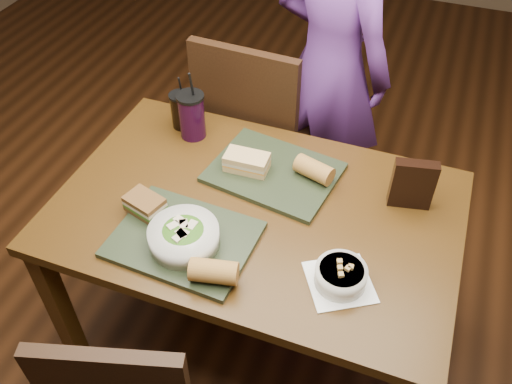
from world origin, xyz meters
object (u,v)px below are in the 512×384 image
Objects in this scene: dining_table at (256,226)px; tray_far at (274,172)px; sandwich_near at (145,205)px; chip_bag at (413,184)px; cup_berry at (192,115)px; cup_cola at (181,110)px; salad_bowl at (184,236)px; diner at (330,67)px; baguette_near at (214,271)px; tray_near at (184,239)px; baguette_far at (314,170)px; sandwich_far at (247,162)px; soup_bowl at (341,275)px; chair_far at (254,133)px.

dining_table is 0.20m from tray_far.
chip_bag reaches higher than sandwich_near.
cup_berry is 0.82m from chip_bag.
salad_bowl is at bearing -63.18° from cup_cola.
salad_bowl is at bearing -67.32° from cup_berry.
diner is 1.19m from baguette_near.
dining_table is 0.28m from tray_near.
baguette_far reaches higher than tray_near.
tray_near is (-0.16, -0.21, 0.10)m from dining_table.
salad_bowl is 1.39× the size of sandwich_far.
cup_berry is (-0.35, 0.60, 0.04)m from baguette_near.
sandwich_near reaches higher than soup_bowl.
chair_far and cup_berry have the same top height.
baguette_near is at bearing -56.99° from cup_cola.
dining_table is at bearing -58.93° from sandwich_far.
chair_far is 6.73× the size of sandwich_far.
baguette_far is (0.14, 0.51, -0.00)m from baguette_near.
tray_near is (0.07, -0.80, 0.19)m from chair_far.
chip_bag is (0.60, 0.42, 0.03)m from salad_bowl.
baguette_near is (-0.00, -0.32, 0.14)m from dining_table.
diner reaches higher than cup_berry.
sandwich_near is 0.43m from cup_berry.
cup_berry reaches higher than dining_table.
dining_table is 0.64m from chair_far.
diner is 11.99× the size of baguette_far.
sandwich_far is 0.56× the size of cup_berry.
tray_far is at bearing 89.33° from baguette_near.
cup_berry is (-0.68, 0.47, 0.06)m from soup_bowl.
cup_berry is (-0.12, -0.31, 0.27)m from chair_far.
baguette_near is at bearing -28.41° from sandwich_near.
soup_bowl is 1.12× the size of cup_cola.
salad_bowl is 0.55m from cup_berry.
tray_near is 0.74m from chip_bag.
chair_far is 0.59m from baguette_far.
chip_bag is at bearing 0.33° from baguette_far.
tray_near is 3.21× the size of baguette_far.
soup_bowl reaches higher than tray_far.
chair_far reaches higher than soup_bowl.
tray_far is (0.23, -0.41, 0.19)m from chair_far.
chip_bag reaches higher than tray_near.
tray_near is 0.19m from baguette_near.
diner is 8.94× the size of chip_bag.
salad_bowl is at bearing -123.48° from baguette_far.
diner is at bearing 72.09° from sandwich_near.
baguette_near reaches higher than soup_bowl.
dining_table is 0.22m from sandwich_far.
sandwich_far reaches higher than soup_bowl.
chip_bag is at bearing 143.81° from diner.
sandwich_far is at bearing -165.43° from tray_far.
soup_bowl is 0.41m from chip_bag.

